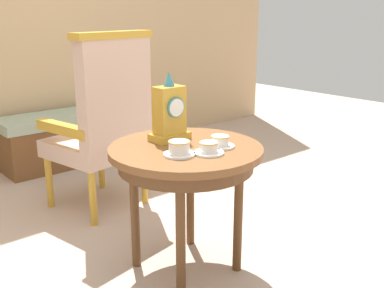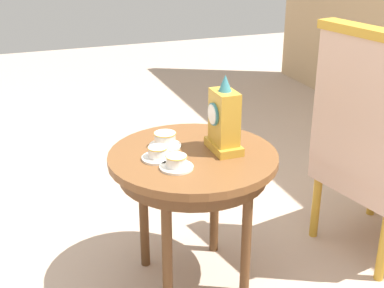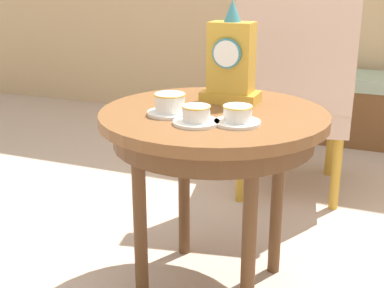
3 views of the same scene
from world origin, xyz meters
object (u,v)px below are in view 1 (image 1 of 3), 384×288
Objects in this scene: armchair at (104,121)px; window_bench at (63,139)px; teacup_center at (220,142)px; teacup_right at (209,149)px; mantel_clock at (170,113)px; side_table at (186,162)px; teacup_left at (179,149)px.

armchair reaches higher than window_bench.
teacup_center is at bearing -94.14° from window_bench.
teacup_right is 0.41× the size of mantel_clock.
window_bench is (0.26, 2.09, -0.44)m from teacup_right.
side_table is at bearing -97.71° from window_bench.
teacup_center is at bearing -44.91° from side_table.
teacup_center is 0.29m from mantel_clock.
mantel_clock reaches higher than teacup_center.
mantel_clock is at bearing 61.44° from teacup_left.
mantel_clock is 0.29× the size of armchair.
teacup_right and teacup_center have the same top height.
side_table is 0.18m from teacup_left.
teacup_center is (0.11, 0.04, 0.00)m from teacup_right.
armchair reaches higher than teacup_left.
teacup_left is at bearing -141.24° from side_table.
mantel_clock is at bearing -94.80° from armchair.
armchair reaches higher than side_table.
armchair is at bearing 85.20° from mantel_clock.
armchair is at bearing 85.22° from side_table.
teacup_left is 0.28m from mantel_clock.
teacup_left is at bearing 173.95° from teacup_center.
mantel_clock is 0.78m from armchair.
teacup_left is 1.04× the size of teacup_right.
teacup_center is 0.13× the size of window_bench.
teacup_center is at bearing -87.75° from armchair.
teacup_left is 0.12× the size of armchair.
teacup_left is at bearing -118.56° from mantel_clock.
mantel_clock reaches higher than teacup_left.
teacup_right reaches higher than side_table.
armchair is (0.06, 0.75, -0.18)m from mantel_clock.
window_bench is at bearing 79.55° from teacup_left.
side_table is at bearing 90.99° from teacup_right.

